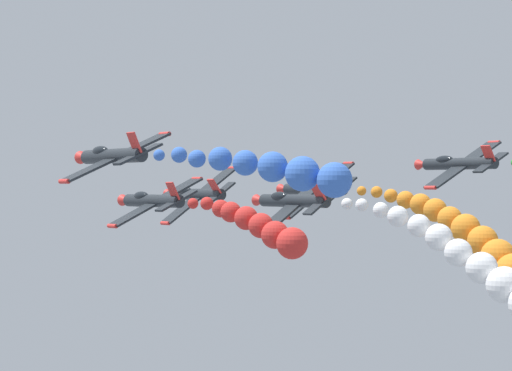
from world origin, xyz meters
The scene contains 9 objects.
airplane_lead centered at (0.38, 11.06, 94.14)m, with size 8.03×10.35×5.78m.
airplane_left_inner centered at (-9.24, 2.36, 93.68)m, with size 8.78×10.35×4.46m.
smoke_trail_left_inner centered at (-8.96, -14.03, 91.82)m, with size 2.48×14.54×4.43m.
airplane_right_inner centered at (9.33, 3.90, 94.65)m, with size 8.10×10.35×5.68m.
smoke_trail_right_inner centered at (7.19, -21.20, 89.91)m, with size 5.30×25.45×9.12m.
airplane_left_outer centered at (0.23, -5.22, 93.69)m, with size 8.03×10.35×5.79m.
airplane_right_outer centered at (-17.63, -6.55, 97.24)m, with size 8.91×10.35×4.15m.
smoke_trail_right_outer centered at (-14.92, -24.70, 95.99)m, with size 5.68×16.26×3.46m.
airplane_trailing centered at (18.38, -6.52, 97.03)m, with size 8.63×10.35×4.77m.
Camera 1 is at (-57.34, -84.69, 95.01)m, focal length 80.67 mm.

